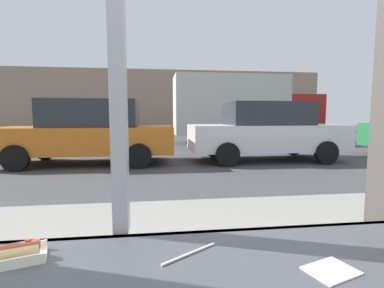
% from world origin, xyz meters
% --- Properties ---
extents(ground_plane, '(60.00, 60.00, 0.00)m').
position_xyz_m(ground_plane, '(0.00, 8.00, 0.00)').
color(ground_plane, '#424244').
extents(sidewalk_strip, '(16.00, 2.80, 0.13)m').
position_xyz_m(sidewalk_strip, '(0.00, 1.60, 0.06)').
color(sidewalk_strip, gray).
rests_on(sidewalk_strip, ground).
extents(building_facade_far, '(28.00, 1.20, 5.06)m').
position_xyz_m(building_facade_far, '(0.00, 22.64, 2.53)').
color(building_facade_far, gray).
rests_on(building_facade_far, ground).
extents(loose_straw, '(0.16, 0.11, 0.01)m').
position_xyz_m(loose_straw, '(0.21, -0.12, 0.94)').
color(loose_straw, white).
rests_on(loose_straw, window_counter).
extents(napkin_wrapper, '(0.14, 0.12, 0.00)m').
position_xyz_m(napkin_wrapper, '(0.55, -0.25, 0.93)').
color(napkin_wrapper, white).
rests_on(napkin_wrapper, window_counter).
extents(parked_car_orange, '(4.69, 2.02, 1.76)m').
position_xyz_m(parked_car_orange, '(-1.72, 7.12, 0.89)').
color(parked_car_orange, orange).
rests_on(parked_car_orange, ground).
extents(parked_car_white, '(4.49, 2.05, 1.73)m').
position_xyz_m(parked_car_white, '(3.36, 7.12, 0.88)').
color(parked_car_white, silver).
rests_on(parked_car_white, ground).
extents(box_truck, '(7.09, 2.44, 3.23)m').
position_xyz_m(box_truck, '(4.34, 12.51, 1.73)').
color(box_truck, beige).
rests_on(box_truck, ground).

